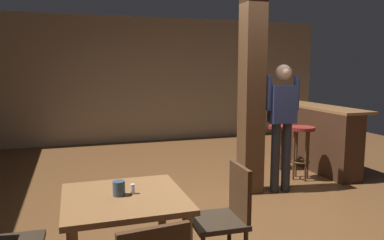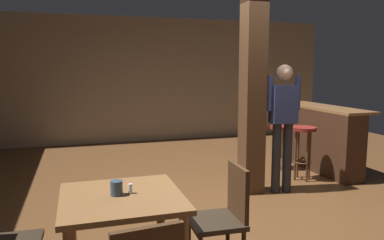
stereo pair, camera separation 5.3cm
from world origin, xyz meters
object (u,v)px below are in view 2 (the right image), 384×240
object	(u,v)px
dining_table	(122,213)
salt_shaker	(130,189)
bar_stool_mid	(280,137)
standing_person	(283,119)
bar_stool_near	(303,140)
bar_counter	(316,137)
chair_east	(224,214)
napkin_cup	(116,188)

from	to	relation	value
dining_table	salt_shaker	distance (m)	0.19
salt_shaker	bar_stool_mid	world-z (taller)	salt_shaker
standing_person	bar_stool_mid	world-z (taller)	standing_person
standing_person	bar_stool_near	distance (m)	0.83
bar_counter	bar_stool_mid	xyz separation A→B (m)	(-0.61, 0.12, 0.01)
dining_table	chair_east	xyz separation A→B (m)	(0.82, -0.00, -0.10)
dining_table	bar_stool_mid	world-z (taller)	dining_table
dining_table	bar_stool_mid	xyz separation A→B (m)	(2.90, 2.70, -0.07)
chair_east	salt_shaker	world-z (taller)	chair_east
chair_east	bar_counter	world-z (taller)	bar_counter
standing_person	bar_counter	xyz separation A→B (m)	(1.19, 0.92, -0.47)
chair_east	dining_table	bearing A→B (deg)	179.76
dining_table	napkin_cup	world-z (taller)	napkin_cup
chair_east	bar_stool_mid	bearing A→B (deg)	52.35
napkin_cup	bar_stool_mid	xyz separation A→B (m)	(2.93, 2.68, -0.26)
standing_person	bar_counter	bearing A→B (deg)	37.72
standing_person	bar_stool_mid	bearing A→B (deg)	60.95
bar_counter	chair_east	bearing A→B (deg)	-136.25
chair_east	bar_counter	size ratio (longest dim) A/B	0.46
salt_shaker	standing_person	bearing A→B (deg)	35.94
bar_stool_near	dining_table	bearing A→B (deg)	-144.70
dining_table	chair_east	world-z (taller)	chair_east
salt_shaker	bar_counter	xyz separation A→B (m)	(3.45, 2.56, -0.25)
napkin_cup	standing_person	size ratio (longest dim) A/B	0.06
dining_table	bar_counter	xyz separation A→B (m)	(3.51, 2.58, -0.08)
napkin_cup	standing_person	bearing A→B (deg)	34.86
chair_east	bar_stool_mid	world-z (taller)	chair_east
chair_east	salt_shaker	size ratio (longest dim) A/B	11.95
dining_table	bar_stool_near	size ratio (longest dim) A/B	1.10
chair_east	bar_stool_near	xyz separation A→B (m)	(2.11, 2.07, 0.10)
dining_table	bar_stool_mid	bearing A→B (deg)	42.94
dining_table	salt_shaker	size ratio (longest dim) A/B	11.84
salt_shaker	bar_stool_near	bearing A→B (deg)	35.63
salt_shaker	bar_stool_mid	distance (m)	3.90
chair_east	standing_person	size ratio (longest dim) A/B	0.52
standing_person	bar_stool_near	size ratio (longest dim) A/B	2.14
dining_table	standing_person	distance (m)	2.88
dining_table	bar_stool_near	xyz separation A→B (m)	(2.92, 2.07, 0.00)
napkin_cup	bar_stool_mid	distance (m)	3.98
dining_table	bar_stool_near	bearing A→B (deg)	35.30
bar_stool_mid	standing_person	bearing A→B (deg)	-119.05
chair_east	standing_person	bearing A→B (deg)	47.79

